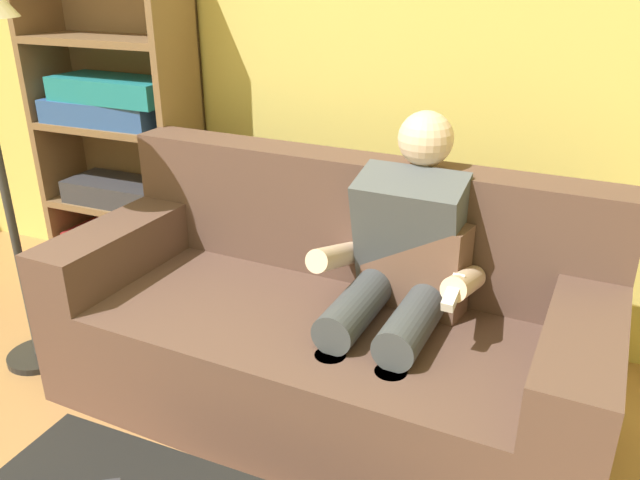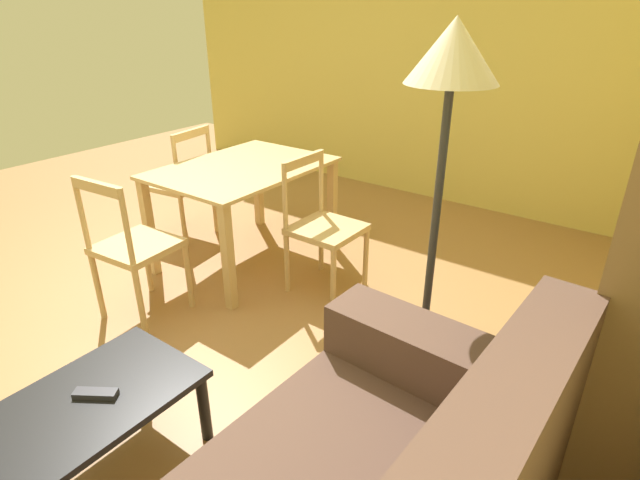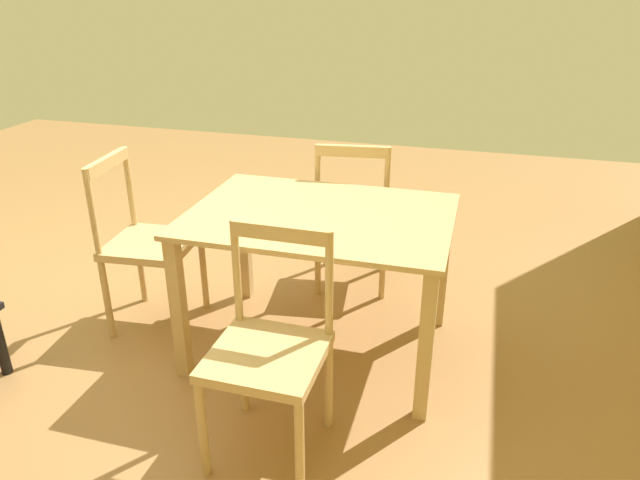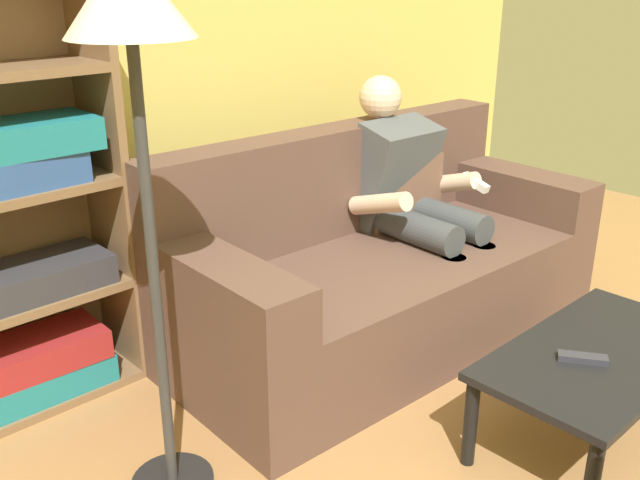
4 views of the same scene
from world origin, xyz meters
name	(u,v)px [view 2 (image 2 of 4)]	position (x,y,z in m)	size (l,w,h in m)	color
ground_plane	(160,317)	(0.00, 0.00, 0.00)	(8.12, 8.12, 0.00)	#9E7042
wall_side	(404,51)	(-3.06, 0.00, 1.37)	(0.12, 5.41, 2.74)	#D2BE5D
coffee_table	(69,422)	(0.93, 0.74, 0.33)	(0.99, 0.53, 0.38)	black
tv_remote	(96,394)	(0.82, 0.75, 0.39)	(0.05, 0.17, 0.02)	#2D2D38
dining_table	(243,181)	(-0.91, -0.11, 0.62)	(1.22, 0.88, 0.74)	tan
dining_chair_near_wall	(323,227)	(-0.91, 0.60, 0.45)	(0.43, 0.43, 0.90)	tan
dining_chair_facing_couch	(134,248)	(0.03, -0.11, 0.46)	(0.45, 0.45, 0.92)	tan
dining_chair_by_doorway	(181,184)	(-0.92, -0.82, 0.46)	(0.47, 0.47, 0.91)	tan
floor_lamp	(449,93)	(-0.36, 1.59, 1.46)	(0.36, 0.36, 1.74)	black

